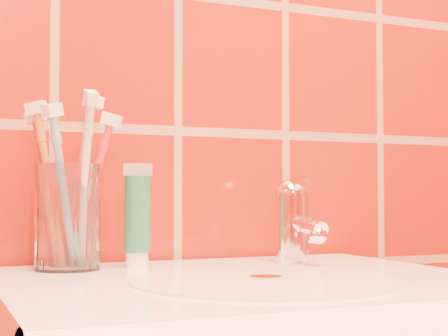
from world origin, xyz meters
name	(u,v)px	position (x,y,z in m)	size (l,w,h in m)	color
glass_tumbler	(68,217)	(-0.18, 1.11, 0.92)	(0.08, 0.08, 0.14)	white
toothpaste_tube	(137,219)	(-0.09, 1.11, 0.91)	(0.04, 0.03, 0.14)	white
faucet	(293,217)	(0.14, 1.09, 0.91)	(0.05, 0.11, 0.12)	white
toothbrush_0	(91,192)	(-0.15, 1.11, 0.95)	(0.07, 0.05, 0.21)	red
toothbrush_1	(79,181)	(-0.16, 1.13, 0.96)	(0.06, 0.03, 0.23)	#C14129
toothbrush_2	(64,189)	(-0.19, 1.09, 0.95)	(0.06, 0.05, 0.21)	#79ADD8
toothbrush_3	(50,187)	(-0.20, 1.12, 0.96)	(0.06, 0.05, 0.22)	#C86523
toothbrush_4	(84,184)	(-0.17, 1.08, 0.96)	(0.03, 0.09, 0.23)	silver
toothbrush_5	(48,190)	(-0.20, 1.13, 0.95)	(0.05, 0.06, 0.21)	#C1293B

